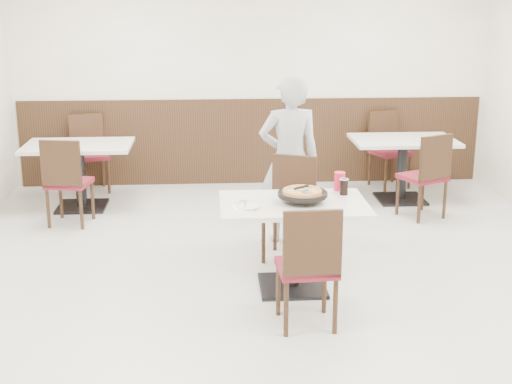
{
  "coord_description": "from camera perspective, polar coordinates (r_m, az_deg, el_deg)",
  "views": [
    {
      "loc": [
        -0.54,
        -5.52,
        2.4
      ],
      "look_at": [
        -0.2,
        -0.3,
        0.93
      ],
      "focal_mm": 50.0,
      "sensor_mm": 36.0,
      "label": 1
    }
  ],
  "objects": [
    {
      "name": "wall_front",
      "position": [
        2.32,
        10.24,
        -10.07
      ],
      "size": [
        6.0,
        0.04,
        2.8
      ],
      "primitive_type": "cube",
      "color": "beige",
      "rests_on": "floor"
    },
    {
      "name": "chair_far",
      "position": [
        6.55,
        2.59,
        -1.45
      ],
      "size": [
        0.55,
        0.55,
        0.95
      ],
      "primitive_type": null,
      "rotation": [
        0.0,
        0.0,
        2.75
      ],
      "color": "black",
      "rests_on": "floor"
    },
    {
      "name": "bg_table_left",
      "position": [
        8.4,
        -13.88,
        1.24
      ],
      "size": [
        1.21,
        0.82,
        0.75
      ],
      "primitive_type": null,
      "rotation": [
        0.0,
        0.0,
        0.01
      ],
      "color": "silver",
      "rests_on": "floor"
    },
    {
      "name": "red_cup",
      "position": [
        6.19,
        6.71,
        0.86
      ],
      "size": [
        0.1,
        0.1,
        0.16
      ],
      "primitive_type": "cylinder",
      "rotation": [
        0.0,
        0.0,
        0.1
      ],
      "color": "#B9132F",
      "rests_on": "main_table"
    },
    {
      "name": "bg_chair_right_near",
      "position": [
        8.01,
        13.17,
        1.33
      ],
      "size": [
        0.56,
        0.56,
        0.95
      ],
      "primitive_type": null,
      "rotation": [
        0.0,
        0.0,
        0.43
      ],
      "color": "black",
      "rests_on": "floor"
    },
    {
      "name": "pizza",
      "position": [
        5.85,
        3.71,
        -0.12
      ],
      "size": [
        0.38,
        0.38,
        0.02
      ],
      "primitive_type": "cylinder",
      "rotation": [
        0.0,
        0.0,
        0.1
      ],
      "color": "#B57632",
      "rests_on": "pizza_pan"
    },
    {
      "name": "bg_chair_right_far",
      "position": [
        9.19,
        10.7,
        3.29
      ],
      "size": [
        0.54,
        0.54,
        0.95
      ],
      "primitive_type": null,
      "rotation": [
        0.0,
        0.0,
        3.5
      ],
      "color": "black",
      "rests_on": "floor"
    },
    {
      "name": "chair_near",
      "position": [
        5.26,
        4.07,
        -5.82
      ],
      "size": [
        0.44,
        0.44,
        0.95
      ],
      "primitive_type": null,
      "rotation": [
        0.0,
        0.0,
        0.06
      ],
      "color": "black",
      "rests_on": "floor"
    },
    {
      "name": "fork",
      "position": [
        5.71,
        -0.85,
        -0.95
      ],
      "size": [
        0.03,
        0.17,
        0.0
      ],
      "primitive_type": "cube",
      "rotation": [
        0.0,
        0.0,
        -0.11
      ],
      "color": "silver",
      "rests_on": "side_plate"
    },
    {
      "name": "cola_glass",
      "position": [
        6.06,
        7.04,
        0.38
      ],
      "size": [
        0.08,
        0.08,
        0.13
      ],
      "primitive_type": "cylinder",
      "rotation": [
        0.0,
        0.0,
        0.1
      ],
      "color": "black",
      "rests_on": "main_table"
    },
    {
      "name": "pizza_pan",
      "position": [
        5.81,
        3.75,
        -0.43
      ],
      "size": [
        0.37,
        0.37,
        0.01
      ],
      "primitive_type": "cylinder",
      "rotation": [
        0.0,
        0.0,
        0.1
      ],
      "color": "black",
      "rests_on": "trivet"
    },
    {
      "name": "wall_back",
      "position": [
        9.1,
        -0.32,
        9.34
      ],
      "size": [
        6.0,
        0.04,
        2.8
      ],
      "primitive_type": "cube",
      "color": "beige",
      "rests_on": "floor"
    },
    {
      "name": "side_plate",
      "position": [
        5.67,
        -0.61,
        -1.16
      ],
      "size": [
        0.2,
        0.2,
        0.01
      ],
      "primitive_type": "cylinder",
      "rotation": [
        0.0,
        0.0,
        0.1
      ],
      "color": "silver",
      "rests_on": "napkin"
    },
    {
      "name": "wainscot_back",
      "position": [
        9.21,
        -0.31,
        4.07
      ],
      "size": [
        5.9,
        0.03,
        1.1
      ],
      "primitive_type": "cube",
      "color": "black",
      "rests_on": "floor"
    },
    {
      "name": "floor",
      "position": [
        6.05,
        1.7,
        -7.72
      ],
      "size": [
        7.0,
        7.0,
        0.0
      ],
      "primitive_type": "plane",
      "color": "#A9AAA5",
      "rests_on": "ground"
    },
    {
      "name": "main_table",
      "position": [
        5.93,
        2.97,
        -4.3
      ],
      "size": [
        1.28,
        0.92,
        0.75
      ],
      "primitive_type": null,
      "rotation": [
        0.0,
        0.0,
        0.1
      ],
      "color": "silver",
      "rests_on": "floor"
    },
    {
      "name": "bg_chair_left_near",
      "position": [
        7.81,
        -14.73,
        0.87
      ],
      "size": [
        0.49,
        0.49,
        0.95
      ],
      "primitive_type": null,
      "rotation": [
        0.0,
        0.0,
        -0.17
      ],
      "color": "black",
      "rests_on": "floor"
    },
    {
      "name": "napkin",
      "position": [
        5.66,
        -1.02,
        -1.26
      ],
      "size": [
        0.19,
        0.19,
        0.0
      ],
      "primitive_type": "cube",
      "rotation": [
        0.0,
        0.0,
        0.24
      ],
      "color": "white",
      "rests_on": "main_table"
    },
    {
      "name": "pizza_server",
      "position": [
        5.79,
        4.07,
        0.04
      ],
      "size": [
        0.1,
        0.11,
        0.0
      ],
      "primitive_type": "cube",
      "rotation": [
        0.0,
        0.0,
        0.28
      ],
      "color": "silver",
      "rests_on": "pizza"
    },
    {
      "name": "bg_table_right",
      "position": [
        8.62,
        11.59,
        1.75
      ],
      "size": [
        1.27,
        0.91,
        0.75
      ],
      "primitive_type": null,
      "rotation": [
        0.0,
        0.0,
        0.09
      ],
      "color": "silver",
      "rests_on": "floor"
    },
    {
      "name": "bg_chair_left_far",
      "position": [
        9.04,
        -13.14,
        2.95
      ],
      "size": [
        0.53,
        0.53,
        0.95
      ],
      "primitive_type": null,
      "rotation": [
        0.0,
        0.0,
        3.47
      ],
      "color": "black",
      "rests_on": "floor"
    },
    {
      "name": "diner_person",
      "position": [
        6.97,
        2.69,
        2.62
      ],
      "size": [
        0.64,
        0.46,
        1.66
      ],
      "primitive_type": "imported",
      "rotation": [
        0.0,
        0.0,
        3.24
      ],
      "color": "#A6A6AB",
      "rests_on": "floor"
    },
    {
      "name": "trivet",
      "position": [
        5.84,
        3.57,
        -0.6
      ],
      "size": [
        0.14,
        0.14,
        0.04
      ],
      "primitive_type": "cylinder",
      "rotation": [
        0.0,
        0.0,
        0.1
      ],
      "color": "black",
      "rests_on": "main_table"
    }
  ]
}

